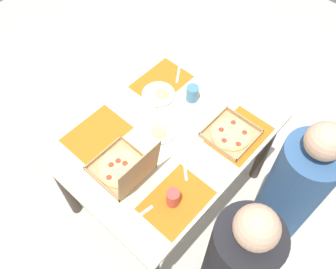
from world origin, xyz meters
TOP-DOWN VIEW (x-y plane):
  - ground_plane at (0.00, 0.00)m, footprint 6.00×6.00m
  - dining_table at (0.00, 0.00)m, footprint 1.24×0.93m
  - placemat_near_left at (-0.28, -0.31)m, footprint 0.36×0.26m
  - placemat_near_right at (0.28, -0.31)m, footprint 0.36×0.26m
  - placemat_far_left at (-0.28, 0.31)m, footprint 0.36×0.26m
  - placemat_far_right at (0.28, 0.31)m, footprint 0.36×0.26m
  - pizza_box_edge_far at (0.35, -0.00)m, footprint 0.28×0.32m
  - pizza_box_center at (-0.24, 0.27)m, footprint 0.27×0.27m
  - plate_near_left at (-0.18, -0.25)m, footprint 0.21×0.21m
  - plate_near_right at (0.02, -0.06)m, footprint 0.22×0.22m
  - cup_red at (-0.30, -0.07)m, footprint 0.08×0.08m
  - cup_dark at (0.30, 0.31)m, footprint 0.07×0.07m
  - fork_by_far_left at (-0.42, -0.28)m, footprint 0.17×0.12m
  - fork_by_near_left at (0.09, 0.21)m, footprint 0.14×0.15m
  - fork_by_far_right at (-0.49, 0.00)m, footprint 0.09×0.18m
  - knife_by_near_right at (0.49, 0.23)m, footprint 0.21×0.05m
  - diner_left_seat at (-0.28, 0.72)m, footprint 0.32×0.32m
  - diner_right_seat at (0.28, 0.72)m, footprint 0.32×0.32m

SIDE VIEW (x-z plane):
  - ground_plane at x=0.00m, z-range 0.00..0.00m
  - diner_left_seat at x=-0.28m, z-range -0.06..1.16m
  - diner_right_seat at x=0.28m, z-range -0.06..1.18m
  - dining_table at x=0.00m, z-range 0.26..1.03m
  - placemat_near_left at x=-0.28m, z-range 0.77..0.77m
  - placemat_near_right at x=0.28m, z-range 0.77..0.77m
  - placemat_far_left at x=-0.28m, z-range 0.77..0.77m
  - placemat_far_right at x=0.28m, z-range 0.77..0.77m
  - fork_by_far_left at x=-0.42m, z-range 0.77..0.77m
  - fork_by_near_left at x=0.09m, z-range 0.77..0.77m
  - fork_by_far_right at x=-0.49m, z-range 0.77..0.77m
  - knife_by_near_right at x=0.49m, z-range 0.77..0.77m
  - plate_near_left at x=-0.18m, z-range 0.77..0.79m
  - plate_near_right at x=0.02m, z-range 0.77..0.79m
  - pizza_box_center at x=-0.24m, z-range 0.76..0.80m
  - pizza_box_edge_far at x=0.35m, z-range 0.66..0.98m
  - cup_red at x=-0.30m, z-range 0.77..0.88m
  - cup_dark at x=0.30m, z-range 0.77..0.88m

